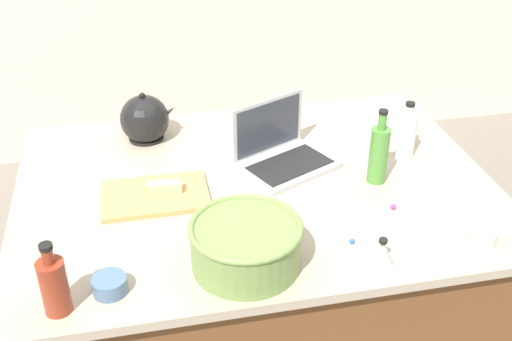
# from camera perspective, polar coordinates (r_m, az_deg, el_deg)

# --- Properties ---
(island_counter) EXTENTS (1.56, 1.14, 0.90)m
(island_counter) POSITION_cam_1_polar(r_m,az_deg,el_deg) (2.35, -0.00, -10.43)
(island_counter) COLOR brown
(island_counter) RESTS_ON ground
(laptop) EXTENTS (0.37, 0.34, 0.22)m
(laptop) POSITION_cam_1_polar(r_m,az_deg,el_deg) (2.17, 2.30, 1.68)
(laptop) COLOR #B7B7BC
(laptop) RESTS_ON island_counter
(mixing_bowl_large) EXTENTS (0.31, 0.31, 0.14)m
(mixing_bowl_large) POSITION_cam_1_polar(r_m,az_deg,el_deg) (1.70, -0.94, -6.69)
(mixing_bowl_large) COLOR #72934C
(mixing_bowl_large) RESTS_ON island_counter
(bottle_vinegar) EXTENTS (0.07, 0.07, 0.21)m
(bottle_vinegar) POSITION_cam_1_polar(r_m,az_deg,el_deg) (2.27, 13.47, 3.20)
(bottle_vinegar) COLOR white
(bottle_vinegar) RESTS_ON island_counter
(bottle_soy) EXTENTS (0.07, 0.07, 0.21)m
(bottle_soy) POSITION_cam_1_polar(r_m,az_deg,el_deg) (1.63, -17.87, -9.85)
(bottle_soy) COLOR maroon
(bottle_soy) RESTS_ON island_counter
(bottle_olive) EXTENTS (0.06, 0.06, 0.26)m
(bottle_olive) POSITION_cam_1_polar(r_m,az_deg,el_deg) (2.08, 11.09, 1.55)
(bottle_olive) COLOR #4C8C38
(bottle_olive) RESTS_ON island_counter
(kettle) EXTENTS (0.21, 0.18, 0.20)m
(kettle) POSITION_cam_1_polar(r_m,az_deg,el_deg) (2.35, -10.05, 4.57)
(kettle) COLOR black
(kettle) RESTS_ON island_counter
(cutting_board) EXTENTS (0.34, 0.22, 0.02)m
(cutting_board) POSITION_cam_1_polar(r_m,az_deg,el_deg) (2.03, -9.15, -2.27)
(cutting_board) COLOR tan
(cutting_board) RESTS_ON island_counter
(butter_stick_left) EXTENTS (0.11, 0.04, 0.04)m
(butter_stick_left) POSITION_cam_1_polar(r_m,az_deg,el_deg) (2.01, -8.31, -1.53)
(butter_stick_left) COLOR #F4E58C
(butter_stick_left) RESTS_ON cutting_board
(ramekin_small) EXTENTS (0.09, 0.09, 0.05)m
(ramekin_small) POSITION_cam_1_polar(r_m,az_deg,el_deg) (1.69, -13.14, -10.08)
(ramekin_small) COLOR slate
(ramekin_small) RESTS_ON island_counter
(ramekin_medium) EXTENTS (0.10, 0.10, 0.05)m
(ramekin_medium) POSITION_cam_1_polar(r_m,az_deg,el_deg) (2.48, 12.23, 4.46)
(ramekin_medium) COLOR white
(ramekin_medium) RESTS_ON island_counter
(ramekin_wide) EXTENTS (0.08, 0.08, 0.04)m
(ramekin_wide) POSITION_cam_1_polar(r_m,az_deg,el_deg) (1.93, 19.93, -5.57)
(ramekin_wide) COLOR beige
(ramekin_wide) RESTS_ON island_counter
(kitchen_timer) EXTENTS (0.07, 0.07, 0.08)m
(kitchen_timer) POSITION_cam_1_polar(r_m,az_deg,el_deg) (1.77, 11.36, -7.20)
(kitchen_timer) COLOR #B2B2B7
(kitchen_timer) RESTS_ON island_counter
(candy_0) EXTENTS (0.02, 0.02, 0.02)m
(candy_0) POSITION_cam_1_polar(r_m,az_deg,el_deg) (2.53, 12.56, 4.51)
(candy_0) COLOR blue
(candy_0) RESTS_ON island_counter
(candy_2) EXTENTS (0.02, 0.02, 0.02)m
(candy_2) POSITION_cam_1_polar(r_m,az_deg,el_deg) (2.00, 12.34, -3.24)
(candy_2) COLOR #CC3399
(candy_2) RESTS_ON island_counter
(candy_3) EXTENTS (0.02, 0.02, 0.02)m
(candy_3) POSITION_cam_1_polar(r_m,az_deg,el_deg) (1.83, 8.71, -6.36)
(candy_3) COLOR blue
(candy_3) RESTS_ON island_counter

